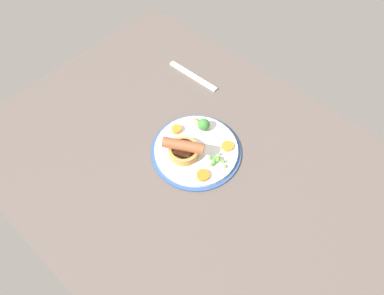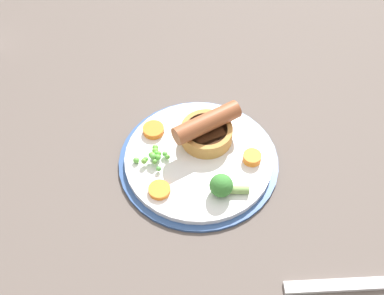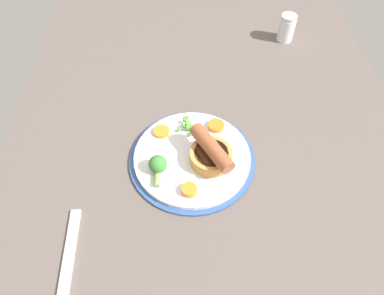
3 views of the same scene
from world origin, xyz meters
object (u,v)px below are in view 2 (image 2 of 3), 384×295
at_px(sausage_pudding, 207,130).
at_px(carrot_slice_4, 153,130).
at_px(broccoli_floret_near, 223,186).
at_px(carrot_slice_2, 159,190).
at_px(carrot_slice_1, 252,158).
at_px(dinner_plate, 199,160).
at_px(pea_pile, 153,156).
at_px(fork, 355,285).

height_order(sausage_pudding, carrot_slice_4, sausage_pudding).
height_order(broccoli_floret_near, carrot_slice_2, broccoli_floret_near).
bearing_deg(carrot_slice_4, carrot_slice_2, 95.02).
xyz_separation_m(broccoli_floret_near, carrot_slice_1, (-0.05, -0.05, -0.01)).
relative_size(dinner_plate, pea_pile, 4.41).
bearing_deg(fork, carrot_slice_2, -30.95).
distance_m(sausage_pudding, carrot_slice_4, 0.08).
bearing_deg(pea_pile, sausage_pudding, -155.15).
distance_m(broccoli_floret_near, fork, 0.21).
height_order(carrot_slice_1, fork, carrot_slice_1).
bearing_deg(fork, dinner_plate, -47.59).
height_order(broccoli_floret_near, fork, broccoli_floret_near).
xyz_separation_m(pea_pile, carrot_slice_1, (-0.14, 0.00, -0.00)).
height_order(dinner_plate, sausage_pudding, sausage_pudding).
bearing_deg(fork, carrot_slice_4, -45.41).
bearing_deg(carrot_slice_2, broccoli_floret_near, 177.30).
relative_size(sausage_pudding, broccoli_floret_near, 1.87).
bearing_deg(sausage_pudding, broccoli_floret_near, 71.15).
distance_m(broccoli_floret_near, carrot_slice_2, 0.09).
height_order(dinner_plate, carrot_slice_4, carrot_slice_4).
xyz_separation_m(sausage_pudding, pea_pile, (0.08, 0.04, -0.01)).
distance_m(dinner_plate, fork, 0.27).
xyz_separation_m(sausage_pudding, carrot_slice_4, (0.08, -0.02, -0.02)).
bearing_deg(carrot_slice_1, carrot_slice_4, -21.96).
bearing_deg(pea_pile, carrot_slice_1, 178.23).
bearing_deg(sausage_pudding, carrot_slice_2, 22.89).
distance_m(carrot_slice_2, fork, 0.28).
bearing_deg(carrot_slice_1, dinner_plate, -5.80).
relative_size(dinner_plate, broccoli_floret_near, 4.25).
relative_size(pea_pile, carrot_slice_1, 2.00).
height_order(pea_pile, carrot_slice_1, pea_pile).
height_order(carrot_slice_1, carrot_slice_2, carrot_slice_1).
distance_m(broccoli_floret_near, carrot_slice_1, 0.07).
bearing_deg(carrot_slice_4, carrot_slice_1, 158.04).
relative_size(carrot_slice_1, carrot_slice_2, 0.87).
xyz_separation_m(dinner_plate, carrot_slice_1, (-0.08, 0.01, 0.01)).
distance_m(dinner_plate, broccoli_floret_near, 0.07).
bearing_deg(fork, broccoli_floret_near, -41.99).
bearing_deg(carrot_slice_4, pea_pile, 90.96).
relative_size(broccoli_floret_near, carrot_slice_4, 1.74).
relative_size(carrot_slice_1, fork, 0.15).
bearing_deg(carrot_slice_4, broccoli_floret_near, 130.94).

